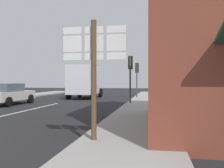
% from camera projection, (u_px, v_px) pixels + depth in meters
% --- Properties ---
extents(ground_plane, '(80.00, 80.00, 0.00)m').
position_uv_depth(ground_plane, '(45.00, 106.00, 16.13)').
color(ground_plane, '#232326').
extents(sidewalk_right, '(2.65, 44.00, 0.14)m').
position_uv_depth(sidewalk_right, '(143.00, 111.00, 13.07)').
color(sidewalk_right, '#9E9B96').
rests_on(sidewalk_right, ground).
extents(lane_centre_stripe, '(0.16, 12.00, 0.01)m').
position_uv_depth(lane_centre_stripe, '(10.00, 114.00, 12.19)').
color(lane_centre_stripe, silver).
rests_on(lane_centre_stripe, ground).
extents(sedan_far, '(2.03, 4.23, 1.47)m').
position_uv_depth(sedan_far, '(8.00, 94.00, 17.05)').
color(sedan_far, beige).
rests_on(sedan_far, ground).
extents(delivery_truck, '(2.53, 5.02, 3.05)m').
position_uv_depth(delivery_truck, '(85.00, 81.00, 23.42)').
color(delivery_truck, silver).
rests_on(delivery_truck, ground).
extents(route_sign_post, '(1.66, 0.14, 3.20)m').
position_uv_depth(route_sign_post, '(94.00, 67.00, 6.37)').
color(route_sign_post, brown).
rests_on(route_sign_post, ground).
extents(traffic_light_far_right, '(0.30, 0.49, 3.31)m').
position_uv_depth(traffic_light_far_right, '(137.00, 72.00, 23.15)').
color(traffic_light_far_right, '#47474C').
rests_on(traffic_light_far_right, ground).
extents(traffic_light_near_right, '(0.30, 0.49, 3.35)m').
position_uv_depth(traffic_light_near_right, '(130.00, 69.00, 17.03)').
color(traffic_light_near_right, '#47474C').
rests_on(traffic_light_near_right, ground).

